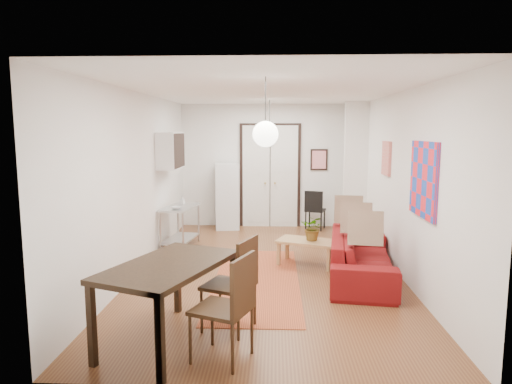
{
  "coord_description": "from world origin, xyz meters",
  "views": [
    {
      "loc": [
        0.11,
        -7.31,
        2.3
      ],
      "look_at": [
        -0.21,
        0.36,
        1.25
      ],
      "focal_mm": 32.0,
      "sensor_mm": 36.0,
      "label": 1
    }
  ],
  "objects_px": {
    "dining_chair_near": "(229,273)",
    "coffee_table": "(307,243)",
    "sofa": "(361,256)",
    "black_side_chair": "(315,206)",
    "dining_chair_far": "(223,294)",
    "fridge": "(227,196)",
    "kitchen_counter": "(180,222)",
    "dining_table": "(169,272)"
  },
  "relations": [
    {
      "from": "dining_chair_near",
      "to": "coffee_table",
      "type": "bearing_deg",
      "value": 177.74
    },
    {
      "from": "sofa",
      "to": "black_side_chair",
      "type": "xyz_separation_m",
      "value": [
        -0.41,
        3.6,
        0.19
      ]
    },
    {
      "from": "coffee_table",
      "to": "dining_chair_near",
      "type": "relative_size",
      "value": 1.01
    },
    {
      "from": "dining_chair_far",
      "to": "black_side_chair",
      "type": "distance_m",
      "value": 6.28
    },
    {
      "from": "sofa",
      "to": "coffee_table",
      "type": "bearing_deg",
      "value": 58.75
    },
    {
      "from": "dining_chair_near",
      "to": "black_side_chair",
      "type": "distance_m",
      "value": 5.6
    },
    {
      "from": "sofa",
      "to": "black_side_chair",
      "type": "height_order",
      "value": "black_side_chair"
    },
    {
      "from": "fridge",
      "to": "dining_chair_near",
      "type": "height_order",
      "value": "fridge"
    },
    {
      "from": "coffee_table",
      "to": "dining_chair_far",
      "type": "xyz_separation_m",
      "value": [
        -1.08,
        -3.17,
        0.26
      ]
    },
    {
      "from": "kitchen_counter",
      "to": "dining_chair_far",
      "type": "distance_m",
      "value": 4.51
    },
    {
      "from": "fridge",
      "to": "dining_chair_far",
      "type": "relative_size",
      "value": 1.39
    },
    {
      "from": "fridge",
      "to": "black_side_chair",
      "type": "distance_m",
      "value": 2.07
    },
    {
      "from": "dining_table",
      "to": "dining_chair_far",
      "type": "height_order",
      "value": "dining_chair_far"
    },
    {
      "from": "black_side_chair",
      "to": "kitchen_counter",
      "type": "bearing_deg",
      "value": 50.69
    },
    {
      "from": "coffee_table",
      "to": "kitchen_counter",
      "type": "height_order",
      "value": "kitchen_counter"
    },
    {
      "from": "fridge",
      "to": "dining_table",
      "type": "height_order",
      "value": "fridge"
    },
    {
      "from": "kitchen_counter",
      "to": "black_side_chair",
      "type": "distance_m",
      "value": 3.33
    },
    {
      "from": "coffee_table",
      "to": "dining_chair_far",
      "type": "bearing_deg",
      "value": -108.86
    },
    {
      "from": "dining_table",
      "to": "dining_chair_far",
      "type": "distance_m",
      "value": 0.66
    },
    {
      "from": "dining_chair_near",
      "to": "sofa",
      "type": "bearing_deg",
      "value": 155.37
    },
    {
      "from": "dining_chair_far",
      "to": "black_side_chair",
      "type": "relative_size",
      "value": 1.19
    },
    {
      "from": "sofa",
      "to": "coffee_table",
      "type": "relative_size",
      "value": 2.12
    },
    {
      "from": "dining_table",
      "to": "dining_chair_near",
      "type": "distance_m",
      "value": 0.77
    },
    {
      "from": "sofa",
      "to": "fridge",
      "type": "bearing_deg",
      "value": 43.07
    },
    {
      "from": "kitchen_counter",
      "to": "dining_chair_near",
      "type": "bearing_deg",
      "value": -61.69
    },
    {
      "from": "dining_chair_far",
      "to": "black_side_chair",
      "type": "height_order",
      "value": "dining_chair_far"
    },
    {
      "from": "sofa",
      "to": "kitchen_counter",
      "type": "xyz_separation_m",
      "value": [
        -3.22,
        1.8,
        0.16
      ]
    },
    {
      "from": "fridge",
      "to": "dining_chair_near",
      "type": "bearing_deg",
      "value": -91.75
    },
    {
      "from": "dining_chair_far",
      "to": "fridge",
      "type": "bearing_deg",
      "value": -153.05
    },
    {
      "from": "coffee_table",
      "to": "black_side_chair",
      "type": "relative_size",
      "value": 1.21
    },
    {
      "from": "coffee_table",
      "to": "dining_chair_far",
      "type": "distance_m",
      "value": 3.35
    },
    {
      "from": "sofa",
      "to": "fridge",
      "type": "distance_m",
      "value": 4.31
    },
    {
      "from": "kitchen_counter",
      "to": "sofa",
      "type": "bearing_deg",
      "value": -21.21
    },
    {
      "from": "fridge",
      "to": "sofa",
      "type": "bearing_deg",
      "value": -62.93
    },
    {
      "from": "kitchen_counter",
      "to": "dining_table",
      "type": "height_order",
      "value": "dining_table"
    },
    {
      "from": "coffee_table",
      "to": "dining_chair_far",
      "type": "relative_size",
      "value": 1.01
    },
    {
      "from": "kitchen_counter",
      "to": "fridge",
      "type": "bearing_deg",
      "value": 74.23
    },
    {
      "from": "dining_table",
      "to": "black_side_chair",
      "type": "bearing_deg",
      "value": 70.58
    },
    {
      "from": "sofa",
      "to": "dining_table",
      "type": "bearing_deg",
      "value": 140.53
    },
    {
      "from": "black_side_chair",
      "to": "dining_chair_far",
      "type": "bearing_deg",
      "value": 94.51
    },
    {
      "from": "dining_chair_near",
      "to": "dining_chair_far",
      "type": "relative_size",
      "value": 1.0
    },
    {
      "from": "sofa",
      "to": "dining_chair_near",
      "type": "distance_m",
      "value": 2.63
    }
  ]
}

